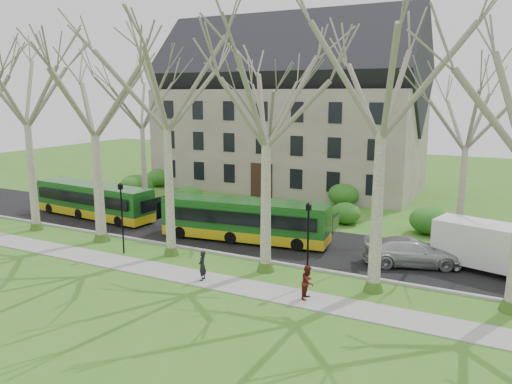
% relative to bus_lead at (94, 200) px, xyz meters
% --- Properties ---
extents(ground, '(120.00, 120.00, 0.00)m').
position_rel_bus_lead_xyz_m(ground, '(14.10, -4.79, -1.41)').
color(ground, '#3E7621').
rests_on(ground, ground).
extents(sidewalk, '(70.00, 2.00, 0.06)m').
position_rel_bus_lead_xyz_m(sidewalk, '(14.10, -7.29, -1.38)').
color(sidewalk, gray).
rests_on(sidewalk, ground).
extents(road, '(80.00, 8.00, 0.06)m').
position_rel_bus_lead_xyz_m(road, '(14.10, 0.71, -1.38)').
color(road, black).
rests_on(road, ground).
extents(curb, '(80.00, 0.25, 0.14)m').
position_rel_bus_lead_xyz_m(curb, '(14.10, -3.29, -1.34)').
color(curb, '#A5A39E').
rests_on(curb, ground).
extents(building, '(26.50, 12.20, 16.00)m').
position_rel_bus_lead_xyz_m(building, '(8.10, 19.21, 6.66)').
color(building, gray).
rests_on(building, ground).
extents(tree_row_verge, '(49.00, 7.00, 14.00)m').
position_rel_bus_lead_xyz_m(tree_row_verge, '(14.10, -4.49, 5.59)').
color(tree_row_verge, gray).
rests_on(tree_row_verge, ground).
extents(tree_row_far, '(33.00, 7.00, 12.00)m').
position_rel_bus_lead_xyz_m(tree_row_far, '(12.77, 6.21, 4.59)').
color(tree_row_far, gray).
rests_on(tree_row_far, ground).
extents(lamp_row, '(36.22, 0.22, 4.30)m').
position_rel_bus_lead_xyz_m(lamp_row, '(14.10, -5.79, 1.16)').
color(lamp_row, black).
rests_on(lamp_row, ground).
extents(hedges, '(30.60, 8.60, 2.00)m').
position_rel_bus_lead_xyz_m(hedges, '(9.43, 9.21, -0.41)').
color(hedges, '#255B1A').
rests_on(hedges, ground).
extents(bus_lead, '(10.96, 3.12, 2.70)m').
position_rel_bus_lead_xyz_m(bus_lead, '(0.00, 0.00, 0.00)').
color(bus_lead, '#164F19').
rests_on(bus_lead, road).
extents(bus_follow, '(11.32, 3.72, 2.78)m').
position_rel_bus_lead_xyz_m(bus_follow, '(13.48, -0.15, 0.04)').
color(bus_follow, '#164F19').
rests_on(bus_follow, road).
extents(sedan, '(5.77, 3.85, 1.55)m').
position_rel_bus_lead_xyz_m(sedan, '(24.20, -0.16, -0.58)').
color(sedan, '#B3B3B8').
rests_on(sedan, road).
extents(van_a, '(6.40, 3.65, 2.63)m').
position_rel_bus_lead_xyz_m(van_a, '(28.29, 0.75, -0.03)').
color(van_a, silver).
rests_on(van_a, road).
extents(pedestrian_a, '(0.47, 0.63, 1.58)m').
position_rel_bus_lead_xyz_m(pedestrian_a, '(14.92, -7.47, -0.56)').
color(pedestrian_a, black).
rests_on(pedestrian_a, sidewalk).
extents(pedestrian_b, '(0.64, 0.81, 1.63)m').
position_rel_bus_lead_xyz_m(pedestrian_b, '(20.67, -7.19, -0.54)').
color(pedestrian_b, '#511712').
rests_on(pedestrian_b, sidewalk).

